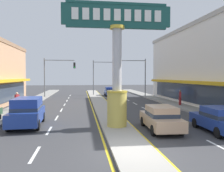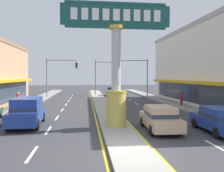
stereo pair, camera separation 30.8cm
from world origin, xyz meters
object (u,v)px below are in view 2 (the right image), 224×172
(sedan_near_left_lane, at_px, (112,91))
(district_sign, at_px, (116,65))
(pedestrian_near_kerb, at_px, (18,100))
(traffic_light_left_side, at_px, (58,71))
(sedan_mid_left_lane, at_px, (219,120))
(sedan_far_right_lane, at_px, (160,118))
(pedestrian_far_side, at_px, (182,97))
(traffic_light_right_side, at_px, (137,71))
(traffic_light_median_far, at_px, (104,72))
(suv_near_right_lane, at_px, (27,111))

(sedan_near_left_lane, bearing_deg, district_sign, -96.07)
(district_sign, relative_size, pedestrian_near_kerb, 4.73)
(traffic_light_left_side, height_order, sedan_mid_left_lane, traffic_light_left_side)
(sedan_far_right_lane, distance_m, sedan_near_left_lane, 25.64)
(sedan_far_right_lane, relative_size, pedestrian_far_side, 2.64)
(traffic_light_left_side, distance_m, pedestrian_near_kerb, 14.51)
(district_sign, relative_size, sedan_mid_left_lane, 1.82)
(traffic_light_left_side, bearing_deg, sedan_near_left_lane, 15.68)
(traffic_light_left_side, bearing_deg, sedan_far_right_lane, -69.12)
(traffic_light_left_side, relative_size, traffic_light_right_side, 1.00)
(district_sign, distance_m, traffic_light_left_side, 23.07)
(traffic_light_median_far, relative_size, pedestrian_far_side, 3.73)
(traffic_light_median_far, distance_m, pedestrian_far_side, 18.26)
(suv_near_right_lane, bearing_deg, sedan_mid_left_lane, -16.03)
(sedan_far_right_lane, relative_size, pedestrian_near_kerb, 2.61)
(suv_near_right_lane, distance_m, pedestrian_far_side, 16.71)
(traffic_light_median_far, height_order, sedan_mid_left_lane, traffic_light_median_far)
(district_sign, relative_size, sedan_far_right_lane, 1.81)
(traffic_light_left_side, bearing_deg, suv_near_right_lane, -89.22)
(suv_near_right_lane, relative_size, sedan_mid_left_lane, 1.08)
(pedestrian_far_side, bearing_deg, sedan_far_right_lane, -119.39)
(sedan_near_left_lane, xyz_separation_m, pedestrian_near_kerb, (-10.99, -16.48, 0.34))
(traffic_light_right_side, xyz_separation_m, pedestrian_near_kerb, (-14.58, -13.36, -3.12))
(traffic_light_median_far, xyz_separation_m, pedestrian_far_side, (7.30, -16.45, -3.08))
(traffic_light_left_side, xyz_separation_m, sedan_near_left_lane, (8.84, 2.48, -3.46))
(traffic_light_median_far, height_order, pedestrian_far_side, traffic_light_median_far)
(suv_near_right_lane, relative_size, pedestrian_near_kerb, 2.80)
(sedan_far_right_lane, distance_m, sedan_mid_left_lane, 3.44)
(district_sign, bearing_deg, sedan_mid_left_lane, -17.74)
(traffic_light_left_side, distance_m, traffic_light_right_side, 12.44)
(traffic_light_median_far, relative_size, sedan_near_left_lane, 1.43)
(sedan_near_left_lane, bearing_deg, traffic_light_median_far, 131.37)
(district_sign, xyz_separation_m, traffic_light_median_far, (1.32, 26.17, 0.12))
(suv_near_right_lane, xyz_separation_m, pedestrian_near_kerb, (-2.44, 6.70, 0.15))
(traffic_light_median_far, xyz_separation_m, sedan_mid_left_lane, (4.60, -28.07, -3.41))
(district_sign, xyz_separation_m, traffic_light_left_side, (-6.21, 22.22, 0.18))
(traffic_light_left_side, distance_m, sedan_near_left_lane, 9.81)
(district_sign, distance_m, pedestrian_near_kerb, 12.09)
(traffic_light_left_side, xyz_separation_m, traffic_light_median_far, (7.54, 3.96, -0.05))
(pedestrian_far_side, bearing_deg, sedan_mid_left_lane, -103.11)
(district_sign, distance_m, sedan_mid_left_lane, 7.03)
(pedestrian_near_kerb, bearing_deg, traffic_light_median_far, 61.64)
(traffic_light_median_far, xyz_separation_m, pedestrian_near_kerb, (-9.69, -17.96, -3.06))
(suv_near_right_lane, distance_m, pedestrian_near_kerb, 7.13)
(sedan_near_left_lane, height_order, pedestrian_near_kerb, pedestrian_near_kerb)
(sedan_far_right_lane, height_order, sedan_near_left_lane, same)
(traffic_light_left_side, height_order, sedan_near_left_lane, traffic_light_left_side)
(suv_near_right_lane, distance_m, sedan_near_left_lane, 24.71)
(traffic_light_left_side, distance_m, suv_near_right_lane, 20.96)
(sedan_mid_left_lane, bearing_deg, pedestrian_far_side, 76.89)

